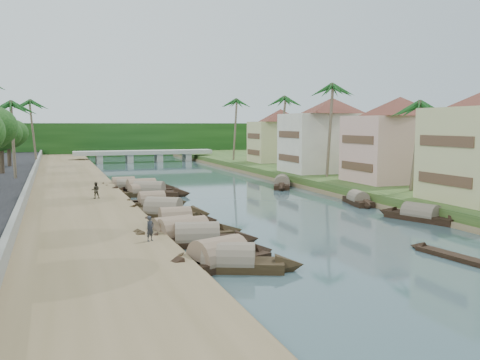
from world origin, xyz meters
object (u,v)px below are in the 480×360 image
object	(u,v)px
sampan_0	(229,263)
person_near	(150,228)
sampan_1	(219,260)
bridge	(144,154)

from	to	relation	value
sampan_0	person_near	bearing A→B (deg)	146.21
sampan_1	person_near	size ratio (longest dim) A/B	5.57
bridge	person_near	xyz separation A→B (m)	(-12.32, -78.48, -0.16)
bridge	person_near	distance (m)	79.44
bridge	sampan_1	size ratio (longest dim) A/B	3.29
bridge	sampan_1	distance (m)	83.27
sampan_0	bridge	bearing A→B (deg)	106.23
person_near	sampan_1	bearing A→B (deg)	-87.80
bridge	person_near	bearing A→B (deg)	-98.92
bridge	sampan_0	distance (m)	83.95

